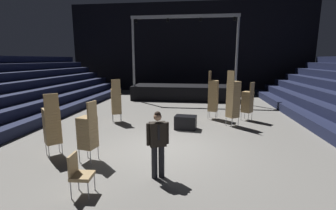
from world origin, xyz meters
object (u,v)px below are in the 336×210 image
at_px(chair_stack_mid_left, 213,95).
at_px(chair_stack_rear_left, 233,99).
at_px(equipment_road_case, 186,122).
at_px(chair_stack_mid_centre, 116,101).
at_px(loose_chair_near_man, 79,172).
at_px(chair_stack_mid_right, 52,125).
at_px(chair_stack_front_left, 248,101).
at_px(stage_riser, 184,91).
at_px(man_with_tie, 158,141).
at_px(chair_stack_front_right, 88,131).

height_order(chair_stack_mid_left, chair_stack_rear_left, chair_stack_rear_left).
bearing_deg(chair_stack_mid_left, equipment_road_case, -17.81).
xyz_separation_m(chair_stack_mid_centre, loose_chair_near_man, (1.31, -6.18, -0.49)).
height_order(chair_stack_mid_right, chair_stack_rear_left, chair_stack_rear_left).
height_order(chair_stack_mid_centre, loose_chair_near_man, chair_stack_mid_centre).
bearing_deg(chair_stack_front_left, chair_stack_mid_right, 163.79).
bearing_deg(equipment_road_case, loose_chair_near_man, -110.50).
distance_m(stage_riser, chair_stack_rear_left, 7.57).
relative_size(man_with_tie, chair_stack_rear_left, 0.70).
bearing_deg(loose_chair_near_man, chair_stack_front_left, 142.00).
distance_m(chair_stack_front_left, loose_chair_near_man, 8.82).
height_order(chair_stack_mid_centre, equipment_road_case, chair_stack_mid_centre).
relative_size(chair_stack_mid_centre, equipment_road_case, 2.28).
distance_m(chair_stack_rear_left, equipment_road_case, 2.38).
bearing_deg(chair_stack_front_left, chair_stack_rear_left, 179.16).
bearing_deg(chair_stack_mid_centre, stage_riser, 44.07).
relative_size(chair_stack_front_right, chair_stack_mid_left, 0.75).
distance_m(stage_riser, loose_chair_near_man, 13.32).
height_order(chair_stack_front_left, loose_chair_near_man, chair_stack_front_left).
xyz_separation_m(chair_stack_front_right, chair_stack_mid_left, (3.86, 5.64, 0.29)).
xyz_separation_m(chair_stack_mid_right, loose_chair_near_man, (1.87, -1.99, -0.45)).
xyz_separation_m(chair_stack_front_left, equipment_road_case, (-2.89, -1.91, -0.65)).
height_order(chair_stack_front_right, loose_chair_near_man, chair_stack_front_right).
xyz_separation_m(stage_riser, loose_chair_near_man, (-1.46, -13.24, -0.09)).
height_order(chair_stack_rear_left, equipment_road_case, chair_stack_rear_left).
height_order(chair_stack_front_left, chair_stack_front_right, chair_stack_front_left).
bearing_deg(chair_stack_rear_left, chair_stack_front_left, 108.28).
height_order(chair_stack_front_left, equipment_road_case, chair_stack_front_left).
height_order(man_with_tie, chair_stack_front_left, chair_stack_front_left).
bearing_deg(man_with_tie, chair_stack_mid_left, -126.77).
height_order(chair_stack_mid_right, loose_chair_near_man, chair_stack_mid_right).
bearing_deg(chair_stack_mid_right, stage_riser, 28.38).
xyz_separation_m(chair_stack_mid_left, loose_chair_near_man, (-3.26, -7.38, -0.66)).
xyz_separation_m(stage_riser, chair_stack_mid_centre, (-2.78, -7.06, 0.40)).
height_order(chair_stack_mid_left, chair_stack_mid_centre, chair_stack_mid_left).
bearing_deg(chair_stack_mid_left, man_with_tie, -0.40).
distance_m(chair_stack_rear_left, loose_chair_near_man, 7.41).
bearing_deg(chair_stack_mid_right, chair_stack_front_right, -56.39).
bearing_deg(chair_stack_mid_right, man_with_tie, -61.29).
xyz_separation_m(man_with_tie, chair_stack_mid_left, (1.68, 6.39, 0.22)).
distance_m(chair_stack_front_right, chair_stack_mid_left, 6.84).
bearing_deg(chair_stack_front_left, chair_stack_mid_left, 123.29).
height_order(chair_stack_rear_left, loose_chair_near_man, chair_stack_rear_left).
bearing_deg(chair_stack_mid_centre, equipment_road_case, -37.64).
bearing_deg(chair_stack_front_left, stage_riser, 65.88).
distance_m(equipment_road_case, loose_chair_near_man, 5.77).
relative_size(stage_riser, chair_stack_mid_left, 3.17).
bearing_deg(chair_stack_mid_centre, man_with_tie, -85.33).
height_order(chair_stack_front_left, chair_stack_mid_right, chair_stack_mid_right).
distance_m(chair_stack_mid_left, chair_stack_rear_left, 1.46).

